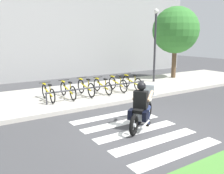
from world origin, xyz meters
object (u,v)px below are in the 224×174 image
(bicycle_2, at_px, (86,88))
(bicycle_3, at_px, (102,86))
(rider, at_px, (142,101))
(bicycle_0, at_px, (48,93))
(street_lamp, at_px, (155,39))
(tree_near_rack, at_px, (176,30))
(motorcycle, at_px, (142,112))
(bicycle_5, at_px, (132,82))
(bicycle_4, at_px, (118,84))
(bicycle_1, at_px, (68,90))
(bike_rack, at_px, (100,87))

(bicycle_2, height_order, bicycle_3, bicycle_2)
(rider, xyz_separation_m, bicycle_3, (0.98, 4.04, -0.33))
(bicycle_0, bearing_deg, street_lamp, 8.42)
(rider, distance_m, bicycle_0, 4.35)
(bicycle_2, bearing_deg, street_lamp, 11.28)
(bicycle_2, bearing_deg, tree_near_rack, 11.22)
(bicycle_3, bearing_deg, motorcycle, -102.88)
(bicycle_3, xyz_separation_m, tree_near_rack, (6.11, 1.38, 2.65))
(bicycle_0, relative_size, bicycle_3, 0.97)
(bicycle_2, height_order, street_lamp, street_lamp)
(bicycle_2, xyz_separation_m, bicycle_5, (2.56, 0.00, -0.01))
(bicycle_2, xyz_separation_m, bicycle_4, (1.71, 0.00, -0.01))
(bicycle_1, bearing_deg, street_lamp, 9.64)
(bicycle_5, bearing_deg, bike_rack, -165.43)
(bike_rack, height_order, tree_near_rack, tree_near_rack)
(bike_rack, bearing_deg, bicycle_3, 52.47)
(bicycle_3, distance_m, street_lamp, 4.68)
(bicycle_3, bearing_deg, bicycle_1, -179.98)
(motorcycle, height_order, bike_rack, motorcycle)
(bike_rack, relative_size, tree_near_rack, 1.06)
(bicycle_4, bearing_deg, bicycle_1, 179.98)
(bicycle_2, bearing_deg, bicycle_5, 0.01)
(bicycle_1, relative_size, bicycle_3, 1.01)
(rider, distance_m, bicycle_4, 4.45)
(bicycle_4, distance_m, bicycle_5, 0.85)
(bike_rack, bearing_deg, bicycle_2, 127.62)
(bicycle_1, xyz_separation_m, bicycle_3, (1.71, 0.00, -0.01))
(bicycle_4, bearing_deg, bicycle_5, 0.02)
(bicycle_1, relative_size, street_lamp, 0.39)
(street_lamp, bearing_deg, bicycle_5, -157.42)
(rider, xyz_separation_m, tree_near_rack, (7.10, 5.42, 2.32))
(bicycle_4, xyz_separation_m, bike_rack, (-1.28, -0.55, 0.08))
(tree_near_rack, bearing_deg, street_lamp, -168.94)
(motorcycle, bearing_deg, bike_rack, 81.94)
(motorcycle, height_order, bicycle_2, motorcycle)
(bicycle_3, height_order, street_lamp, street_lamp)
(bicycle_5, bearing_deg, tree_near_rack, 17.40)
(bicycle_5, bearing_deg, bicycle_0, 179.99)
(motorcycle, relative_size, bicycle_3, 1.10)
(bicycle_2, bearing_deg, rider, -91.82)
(rider, height_order, tree_near_rack, tree_near_rack)
(bicycle_1, height_order, bicycle_5, bicycle_5)
(bicycle_5, bearing_deg, bicycle_2, -179.99)
(bicycle_2, height_order, bicycle_4, bicycle_2)
(bicycle_1, bearing_deg, bicycle_5, -0.01)
(bicycle_5, distance_m, street_lamp, 3.31)
(rider, xyz_separation_m, street_lamp, (5.05, 5.02, 1.78))
(rider, relative_size, tree_near_rack, 0.31)
(bicycle_3, xyz_separation_m, street_lamp, (4.07, 0.98, 2.11))
(motorcycle, xyz_separation_m, bike_rack, (0.49, 3.44, 0.12))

